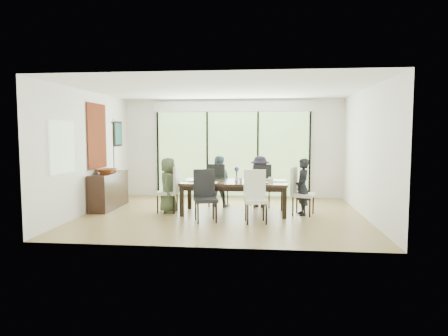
# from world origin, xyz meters

# --- Properties ---
(floor) EXTENTS (6.00, 5.00, 0.01)m
(floor) POSITION_xyz_m (0.00, 0.00, -0.01)
(floor) COLOR brown
(floor) RESTS_ON ground
(ceiling) EXTENTS (6.00, 5.00, 0.01)m
(ceiling) POSITION_xyz_m (0.00, 0.00, 2.71)
(ceiling) COLOR white
(ceiling) RESTS_ON wall_back
(wall_back) EXTENTS (6.00, 0.02, 2.70)m
(wall_back) POSITION_xyz_m (0.00, 2.51, 1.35)
(wall_back) COLOR white
(wall_back) RESTS_ON floor
(wall_front) EXTENTS (6.00, 0.02, 2.70)m
(wall_front) POSITION_xyz_m (0.00, -2.51, 1.35)
(wall_front) COLOR white
(wall_front) RESTS_ON floor
(wall_left) EXTENTS (0.02, 5.00, 2.70)m
(wall_left) POSITION_xyz_m (-3.01, 0.00, 1.35)
(wall_left) COLOR beige
(wall_left) RESTS_ON floor
(wall_right) EXTENTS (0.02, 5.00, 2.70)m
(wall_right) POSITION_xyz_m (3.01, 0.00, 1.35)
(wall_right) COLOR silver
(wall_right) RESTS_ON floor
(glass_doors) EXTENTS (4.20, 0.02, 2.30)m
(glass_doors) POSITION_xyz_m (0.00, 2.47, 1.20)
(glass_doors) COLOR #598C3F
(glass_doors) RESTS_ON wall_back
(blinds_header) EXTENTS (4.40, 0.06, 0.28)m
(blinds_header) POSITION_xyz_m (0.00, 2.46, 2.50)
(blinds_header) COLOR white
(blinds_header) RESTS_ON wall_back
(mullion_a) EXTENTS (0.05, 0.04, 2.30)m
(mullion_a) POSITION_xyz_m (-2.10, 2.46, 1.20)
(mullion_a) COLOR black
(mullion_a) RESTS_ON wall_back
(mullion_b) EXTENTS (0.05, 0.04, 2.30)m
(mullion_b) POSITION_xyz_m (-0.70, 2.46, 1.20)
(mullion_b) COLOR black
(mullion_b) RESTS_ON wall_back
(mullion_c) EXTENTS (0.05, 0.04, 2.30)m
(mullion_c) POSITION_xyz_m (0.70, 2.46, 1.20)
(mullion_c) COLOR black
(mullion_c) RESTS_ON wall_back
(mullion_d) EXTENTS (0.05, 0.04, 2.30)m
(mullion_d) POSITION_xyz_m (2.10, 2.46, 1.20)
(mullion_d) COLOR black
(mullion_d) RESTS_ON wall_back
(side_window) EXTENTS (0.02, 0.90, 1.00)m
(side_window) POSITION_xyz_m (-2.97, -1.20, 1.50)
(side_window) COLOR #8CAD7F
(side_window) RESTS_ON wall_left
(deck) EXTENTS (6.00, 1.80, 0.10)m
(deck) POSITION_xyz_m (0.00, 3.40, -0.05)
(deck) COLOR brown
(deck) RESTS_ON ground
(rail_top) EXTENTS (6.00, 0.08, 0.06)m
(rail_top) POSITION_xyz_m (0.00, 4.20, 0.55)
(rail_top) COLOR brown
(rail_top) RESTS_ON deck
(foliage_left) EXTENTS (3.20, 3.20, 3.20)m
(foliage_left) POSITION_xyz_m (-1.80, 5.20, 1.44)
(foliage_left) COLOR #14380F
(foliage_left) RESTS_ON ground
(foliage_mid) EXTENTS (4.00, 4.00, 4.00)m
(foliage_mid) POSITION_xyz_m (0.40, 5.80, 1.80)
(foliage_mid) COLOR #14380F
(foliage_mid) RESTS_ON ground
(foliage_right) EXTENTS (2.80, 2.80, 2.80)m
(foliage_right) POSITION_xyz_m (2.20, 5.00, 1.26)
(foliage_right) COLOR #14380F
(foliage_right) RESTS_ON ground
(foliage_far) EXTENTS (3.60, 3.60, 3.60)m
(foliage_far) POSITION_xyz_m (-0.60, 6.50, 1.62)
(foliage_far) COLOR #14380F
(foliage_far) RESTS_ON ground
(table_top) EXTENTS (2.29, 1.05, 0.06)m
(table_top) POSITION_xyz_m (0.23, 0.17, 0.69)
(table_top) COLOR black
(table_top) RESTS_ON floor
(table_apron) EXTENTS (2.10, 0.86, 0.10)m
(table_apron) POSITION_xyz_m (0.23, 0.17, 0.60)
(table_apron) COLOR black
(table_apron) RESTS_ON floor
(table_leg_fl) EXTENTS (0.09, 0.09, 0.66)m
(table_leg_fl) POSITION_xyz_m (-0.85, -0.26, 0.33)
(table_leg_fl) COLOR black
(table_leg_fl) RESTS_ON floor
(table_leg_fr) EXTENTS (0.09, 0.09, 0.66)m
(table_leg_fr) POSITION_xyz_m (1.31, -0.26, 0.33)
(table_leg_fr) COLOR black
(table_leg_fr) RESTS_ON floor
(table_leg_bl) EXTENTS (0.09, 0.09, 0.66)m
(table_leg_bl) POSITION_xyz_m (-0.85, 0.60, 0.33)
(table_leg_bl) COLOR black
(table_leg_bl) RESTS_ON floor
(table_leg_br) EXTENTS (0.09, 0.09, 0.66)m
(table_leg_br) POSITION_xyz_m (1.31, 0.60, 0.33)
(table_leg_br) COLOR black
(table_leg_br) RESTS_ON floor
(chair_left_end) EXTENTS (0.44, 0.44, 1.05)m
(chair_left_end) POSITION_xyz_m (-1.27, 0.17, 0.52)
(chair_left_end) COLOR silver
(chair_left_end) RESTS_ON floor
(chair_right_end) EXTENTS (0.55, 0.55, 1.05)m
(chair_right_end) POSITION_xyz_m (1.73, 0.17, 0.52)
(chair_right_end) COLOR white
(chair_right_end) RESTS_ON floor
(chair_far_left) EXTENTS (0.51, 0.51, 1.05)m
(chair_far_left) POSITION_xyz_m (-0.22, 1.02, 0.52)
(chair_far_left) COLOR black
(chair_far_left) RESTS_ON floor
(chair_far_right) EXTENTS (0.54, 0.54, 1.05)m
(chair_far_right) POSITION_xyz_m (0.78, 1.02, 0.52)
(chair_far_right) COLOR black
(chair_far_right) RESTS_ON floor
(chair_near_left) EXTENTS (0.55, 0.55, 1.05)m
(chair_near_left) POSITION_xyz_m (-0.27, -0.70, 0.52)
(chair_near_left) COLOR black
(chair_near_left) RESTS_ON floor
(chair_near_right) EXTENTS (0.50, 0.50, 1.05)m
(chair_near_right) POSITION_xyz_m (0.73, -0.70, 0.52)
(chair_near_right) COLOR white
(chair_near_right) RESTS_ON floor
(person_left_end) EXTENTS (0.37, 0.58, 1.23)m
(person_left_end) POSITION_xyz_m (-1.25, 0.17, 0.61)
(person_left_end) COLOR #455337
(person_left_end) RESTS_ON floor
(person_right_end) EXTENTS (0.46, 0.63, 1.23)m
(person_right_end) POSITION_xyz_m (1.71, 0.17, 0.61)
(person_right_end) COLOR black
(person_right_end) RESTS_ON floor
(person_far_left) EXTENTS (0.63, 0.47, 1.23)m
(person_far_left) POSITION_xyz_m (-0.22, 1.00, 0.61)
(person_far_left) COLOR slate
(person_far_left) RESTS_ON floor
(person_far_right) EXTENTS (0.64, 0.48, 1.23)m
(person_far_right) POSITION_xyz_m (0.78, 1.00, 0.61)
(person_far_right) COLOR #231C2B
(person_far_right) RESTS_ON floor
(placemat_left) EXTENTS (0.42, 0.30, 0.01)m
(placemat_left) POSITION_xyz_m (-0.72, 0.17, 0.72)
(placemat_left) COLOR #77A73B
(placemat_left) RESTS_ON table_top
(placemat_right) EXTENTS (0.42, 0.30, 0.01)m
(placemat_right) POSITION_xyz_m (1.18, 0.17, 0.72)
(placemat_right) COLOR #83AD3E
(placemat_right) RESTS_ON table_top
(placemat_far_l) EXTENTS (0.42, 0.30, 0.01)m
(placemat_far_l) POSITION_xyz_m (-0.22, 0.57, 0.72)
(placemat_far_l) COLOR #709F38
(placemat_far_l) RESTS_ON table_top
(placemat_far_r) EXTENTS (0.42, 0.30, 0.01)m
(placemat_far_r) POSITION_xyz_m (0.78, 0.57, 0.72)
(placemat_far_r) COLOR #A3C145
(placemat_far_r) RESTS_ON table_top
(placemat_paper) EXTENTS (0.42, 0.30, 0.01)m
(placemat_paper) POSITION_xyz_m (-0.32, -0.13, 0.72)
(placemat_paper) COLOR white
(placemat_paper) RESTS_ON table_top
(tablet_far_l) EXTENTS (0.25, 0.17, 0.01)m
(tablet_far_l) POSITION_xyz_m (-0.12, 0.52, 0.73)
(tablet_far_l) COLOR black
(tablet_far_l) RESTS_ON table_top
(tablet_far_r) EXTENTS (0.23, 0.16, 0.01)m
(tablet_far_r) POSITION_xyz_m (0.73, 0.52, 0.72)
(tablet_far_r) COLOR black
(tablet_far_r) RESTS_ON table_top
(papers) EXTENTS (0.29, 0.21, 0.00)m
(papers) POSITION_xyz_m (0.93, 0.12, 0.72)
(papers) COLOR white
(papers) RESTS_ON table_top
(platter_base) EXTENTS (0.25, 0.25, 0.02)m
(platter_base) POSITION_xyz_m (-0.32, -0.13, 0.73)
(platter_base) COLOR white
(platter_base) RESTS_ON table_top
(platter_snacks) EXTENTS (0.19, 0.19, 0.01)m
(platter_snacks) POSITION_xyz_m (-0.32, -0.13, 0.75)
(platter_snacks) COLOR orange
(platter_snacks) RESTS_ON table_top
(vase) EXTENTS (0.08, 0.08, 0.11)m
(vase) POSITION_xyz_m (0.28, 0.22, 0.77)
(vase) COLOR silver
(vase) RESTS_ON table_top
(hyacinth_stems) EXTENTS (0.04, 0.04, 0.15)m
(hyacinth_stems) POSITION_xyz_m (0.28, 0.22, 0.89)
(hyacinth_stems) COLOR #337226
(hyacinth_stems) RESTS_ON table_top
(hyacinth_blooms) EXTENTS (0.10, 0.10, 0.10)m
(hyacinth_blooms) POSITION_xyz_m (0.28, 0.22, 0.98)
(hyacinth_blooms) COLOR #4848B4
(hyacinth_blooms) RESTS_ON table_top
(laptop) EXTENTS (0.37, 0.36, 0.02)m
(laptop) POSITION_xyz_m (-0.62, 0.07, 0.73)
(laptop) COLOR silver
(laptop) RESTS_ON table_top
(cup_a) EXTENTS (0.16, 0.16, 0.09)m
(cup_a) POSITION_xyz_m (-0.47, 0.32, 0.76)
(cup_a) COLOR white
(cup_a) RESTS_ON table_top
(cup_b) EXTENTS (0.13, 0.13, 0.09)m
(cup_b) POSITION_xyz_m (0.38, 0.07, 0.76)
(cup_b) COLOR white
(cup_b) RESTS_ON table_top
(cup_c) EXTENTS (0.17, 0.17, 0.09)m
(cup_c) POSITION_xyz_m (1.03, 0.27, 0.76)
(cup_c) COLOR white
(cup_c) RESTS_ON table_top
(book) EXTENTS (0.18, 0.23, 0.02)m
(book) POSITION_xyz_m (0.48, 0.22, 0.72)
(book) COLOR white
(book) RESTS_ON table_top
(sideboard) EXTENTS (0.42, 1.49, 0.84)m
(sideboard) POSITION_xyz_m (-2.76, 0.50, 0.42)
(sideboard) COLOR black
(sideboard) RESTS_ON floor
(bowl) EXTENTS (0.44, 0.44, 0.11)m
(bowl) POSITION_xyz_m (-2.76, 0.40, 0.89)
(bowl) COLOR brown
(bowl) RESTS_ON sideboard
(candlestick_base) EXTENTS (0.09, 0.09, 0.04)m
(candlestick_base) POSITION_xyz_m (-2.76, 0.85, 0.86)
(candlestick_base) COLOR black
(candlestick_base) RESTS_ON sideboard
(candlestick_shaft) EXTENTS (0.02, 0.02, 1.16)m
(candlestick_shaft) POSITION_xyz_m (-2.76, 0.85, 1.44)
(candlestick_shaft) COLOR black
(candlestick_shaft) RESTS_ON sideboard
(candlestick_pan) EXTENTS (0.09, 0.09, 0.03)m
(candlestick_pan) POSITION_xyz_m (-2.76, 0.85, 2.02)
(candlestick_pan) COLOR black
(candlestick_pan) RESTS_ON sideboard
(candle) EXTENTS (0.03, 0.03, 0.09)m
(candle) POSITION_xyz_m (-2.76, 0.85, 2.07)
(candle) COLOR silver
(candle) RESTS_ON sideboard
(tapestry) EXTENTS (0.02, 1.00, 1.50)m
(tapestry) POSITION_xyz_m (-2.97, 0.40, 1.70)
(tapestry) COLOR #973215
(tapestry) RESTS_ON wall_left
(art_frame) EXTENTS (0.03, 0.55, 0.65)m
(art_frame) POSITION_xyz_m (-2.97, 1.70, 1.75)
(art_frame) COLOR black
(art_frame) RESTS_ON wall_left
(art_canvas) EXTENTS (0.01, 0.45, 0.55)m
(art_canvas) POSITION_xyz_m (-2.95, 1.70, 1.75)
(art_canvas) COLOR #164947
(art_canvas) RESTS_ON wall_left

